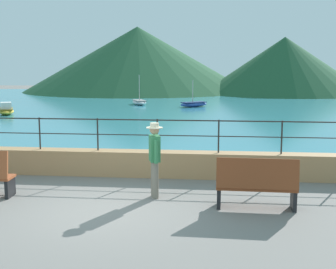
# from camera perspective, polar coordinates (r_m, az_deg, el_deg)

# --- Properties ---
(ground_plane) EXTENTS (120.00, 120.00, 0.00)m
(ground_plane) POSITION_cam_1_polar(r_m,az_deg,el_deg) (9.80, -8.73, -9.52)
(ground_plane) COLOR slate
(promenade_wall) EXTENTS (20.00, 0.56, 0.70)m
(promenade_wall) POSITION_cam_1_polar(r_m,az_deg,el_deg) (12.72, -5.09, -3.60)
(promenade_wall) COLOR tan
(promenade_wall) RESTS_ON ground
(railing) EXTENTS (18.44, 0.04, 0.90)m
(railing) POSITION_cam_1_polar(r_m,az_deg,el_deg) (12.55, -5.14, 0.73)
(railing) COLOR #282623
(railing) RESTS_ON promenade_wall
(lake_water) EXTENTS (64.00, 44.32, 0.06)m
(lake_water) POSITION_cam_1_polar(r_m,az_deg,el_deg) (35.05, 2.11, 3.68)
(lake_water) COLOR teal
(lake_water) RESTS_ON ground
(hill_main) EXTENTS (27.15, 27.15, 7.68)m
(hill_main) POSITION_cam_1_polar(r_m,az_deg,el_deg) (55.45, -3.84, 9.41)
(hill_main) COLOR #1E4C2D
(hill_main) RESTS_ON ground
(hill_secondary) EXTENTS (18.27, 18.27, 6.17)m
(hill_secondary) POSITION_cam_1_polar(r_m,az_deg,el_deg) (51.79, 14.39, 8.39)
(hill_secondary) COLOR #1E4C2D
(hill_secondary) RESTS_ON ground
(bench_far) EXTENTS (1.71, 0.59, 1.13)m
(bench_far) POSITION_cam_1_polar(r_m,az_deg,el_deg) (9.85, 11.06, -6.10)
(bench_far) COLOR brown
(bench_far) RESTS_ON ground
(person_walking) EXTENTS (0.38, 0.55, 1.75)m
(person_walking) POSITION_cam_1_polar(r_m,az_deg,el_deg) (10.45, -1.69, -2.73)
(person_walking) COLOR slate
(person_walking) RESTS_ON ground
(boat_1) EXTENTS (1.81, 2.46, 0.76)m
(boat_1) POSITION_cam_1_polar(r_m,az_deg,el_deg) (29.98, -19.64, 2.92)
(boat_1) COLOR gold
(boat_1) RESTS_ON lake_water
(boat_2) EXTENTS (2.34, 2.17, 1.95)m
(boat_2) POSITION_cam_1_polar(r_m,az_deg,el_deg) (33.50, 3.24, 3.84)
(boat_2) COLOR #2D4C9E
(boat_2) RESTS_ON lake_water
(boat_4) EXTENTS (1.74, 2.47, 2.29)m
(boat_4) POSITION_cam_1_polar(r_m,az_deg,el_deg) (35.36, -3.64, 4.09)
(boat_4) COLOR white
(boat_4) RESTS_ON lake_water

